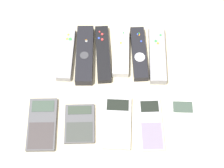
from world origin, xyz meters
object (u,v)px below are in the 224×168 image
Objects in this scene: remote_0 at (66,54)px; calculator_0 at (42,124)px; calculator_1 at (80,124)px; calculator_2 at (117,123)px; remote_2 at (103,54)px; calculator_3 at (151,124)px; remote_1 at (85,55)px; calculator_4 at (184,125)px; remote_4 at (139,53)px; remote_3 at (121,53)px; remote_5 at (157,55)px.

remote_0 reaches higher than calculator_0.
calculator_2 is at bearing -0.57° from calculator_1.
remote_2 is at bearing 3.59° from remote_0.
calculator_2 is 0.09m from calculator_3.
calculator_3 is (0.19, -0.22, -0.01)m from remote_1.
remote_2 is 1.25× the size of calculator_4.
remote_4 is at bearing 38.68° from calculator_0.
remote_3 is 0.24m from calculator_3.
remote_5 is at bearing 80.58° from calculator_3.
remote_1 is at bearing -1.44° from remote_0.
remote_4 reaches higher than calculator_2.
remote_1 is at bearing -174.24° from remote_3.
calculator_2 is 0.99× the size of calculator_4.
remote_1 is 1.24× the size of remote_3.
remote_3 is at bearing 89.30° from calculator_2.
calculator_3 is 0.09m from calculator_4.
calculator_2 is (-0.07, -0.22, -0.00)m from remote_4.
calculator_1 is 0.74× the size of calculator_2.
remote_0 is 0.97× the size of remote_4.
calculator_2 reaches higher than calculator_1.
calculator_2 is at bearing -109.50° from remote_4.
calculator_4 is at bearing -31.81° from remote_0.
remote_5 reaches higher than calculator_2.
remote_4 is at bearing 0.75° from remote_3.
remote_3 reaches higher than calculator_2.
calculator_0 reaches higher than calculator_3.
remote_4 is at bearing 51.20° from calculator_1.
remote_3 is (0.11, 0.01, -0.00)m from remote_1.
remote_3 reaches higher than calculator_1.
calculator_3 is at bearing -49.25° from remote_1.
calculator_2 is (0.04, -0.22, -0.00)m from remote_2.
calculator_2 is (0.10, 0.00, 0.00)m from calculator_1.
remote_1 reaches higher than calculator_1.
remote_5 is (0.05, -0.01, 0.00)m from remote_4.
remote_5 reaches higher than calculator_4.
remote_1 is 1.69× the size of calculator_1.
remote_0 is at bearing -176.80° from remote_3.
remote_1 is at bearing 128.86° from calculator_3.
remote_5 reaches higher than remote_2.
remote_5 is (0.22, -0.00, -0.00)m from remote_1.
remote_4 is at bearing 94.60° from calculator_3.
calculator_1 is at bearing -115.34° from remote_3.
calculator_1 is (0.05, -0.22, -0.01)m from remote_0.
remote_0 is at bearing 178.08° from remote_4.
calculator_4 is at bearing -2.64° from calculator_1.
remote_3 is at bearing 3.53° from remote_0.
remote_4 is 0.35m from calculator_0.
remote_1 is at bearing -178.96° from remote_5.
remote_4 reaches higher than remote_2.
remote_3 is 0.31m from calculator_0.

